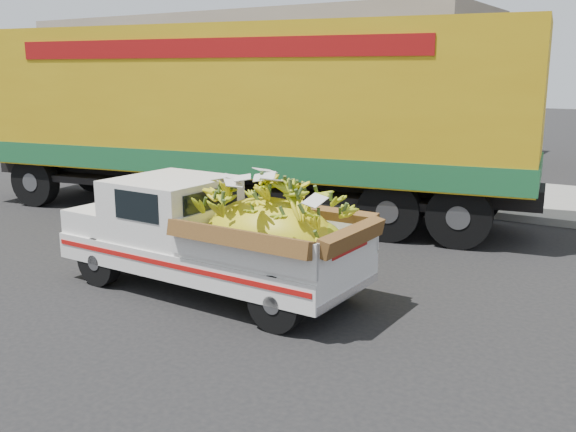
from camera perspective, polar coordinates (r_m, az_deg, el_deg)
The scene contains 6 objects.
ground at distance 9.82m, azimuth -15.21°, elevation -5.10°, with size 100.00×100.00×0.00m, color black.
curb at distance 15.09m, azimuth 4.11°, elevation 1.79°, with size 60.00×0.25×0.15m, color gray.
sidewalk at distance 16.95m, azimuth 7.48°, elevation 2.90°, with size 60.00×4.00×0.14m, color gray.
building_left at distance 25.86m, azimuth -3.19°, elevation 11.75°, with size 18.00×6.00×5.00m, color gray.
pickup_truck at distance 8.45m, azimuth -5.28°, elevation -1.88°, with size 4.30×1.64×1.50m.
semi_trailer at distance 13.30m, azimuth -4.58°, elevation 9.20°, with size 12.08×4.51×3.80m.
Camera 1 is at (6.98, -6.25, 2.93)m, focal length 40.00 mm.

